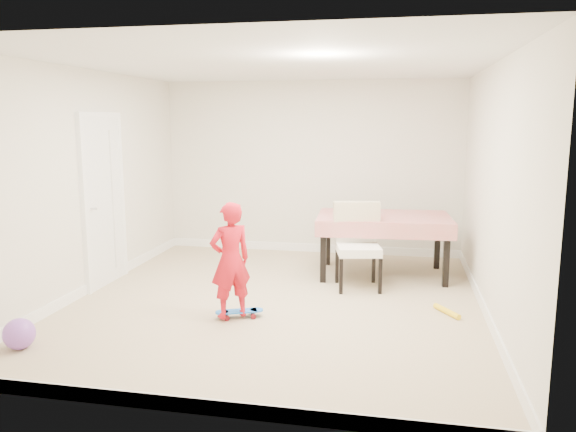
% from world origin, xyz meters
% --- Properties ---
extents(ground, '(5.00, 5.00, 0.00)m').
position_xyz_m(ground, '(0.00, 0.00, 0.00)').
color(ground, tan).
rests_on(ground, ground).
extents(ceiling, '(4.50, 5.00, 0.04)m').
position_xyz_m(ceiling, '(0.00, 0.00, 2.58)').
color(ceiling, silver).
rests_on(ceiling, wall_back).
extents(wall_back, '(4.50, 0.04, 2.60)m').
position_xyz_m(wall_back, '(0.00, 2.48, 1.30)').
color(wall_back, silver).
rests_on(wall_back, ground).
extents(wall_front, '(4.50, 0.04, 2.60)m').
position_xyz_m(wall_front, '(0.00, -2.48, 1.30)').
color(wall_front, silver).
rests_on(wall_front, ground).
extents(wall_left, '(0.04, 5.00, 2.60)m').
position_xyz_m(wall_left, '(-2.23, 0.00, 1.30)').
color(wall_left, silver).
rests_on(wall_left, ground).
extents(wall_right, '(0.04, 5.00, 2.60)m').
position_xyz_m(wall_right, '(2.23, 0.00, 1.30)').
color(wall_right, silver).
rests_on(wall_right, ground).
extents(door, '(0.11, 0.94, 2.11)m').
position_xyz_m(door, '(-2.22, 0.30, 1.02)').
color(door, white).
rests_on(door, ground).
extents(baseboard_back, '(4.50, 0.02, 0.12)m').
position_xyz_m(baseboard_back, '(0.00, 2.49, 0.06)').
color(baseboard_back, white).
rests_on(baseboard_back, ground).
extents(baseboard_front, '(4.50, 0.02, 0.12)m').
position_xyz_m(baseboard_front, '(0.00, -2.49, 0.06)').
color(baseboard_front, white).
rests_on(baseboard_front, ground).
extents(baseboard_left, '(0.02, 5.00, 0.12)m').
position_xyz_m(baseboard_left, '(-2.24, 0.00, 0.06)').
color(baseboard_left, white).
rests_on(baseboard_left, ground).
extents(baseboard_right, '(0.02, 5.00, 0.12)m').
position_xyz_m(baseboard_right, '(2.24, 0.00, 0.06)').
color(baseboard_right, white).
rests_on(baseboard_right, ground).
extents(dining_table, '(1.75, 1.16, 0.80)m').
position_xyz_m(dining_table, '(1.14, 1.36, 0.40)').
color(dining_table, red).
rests_on(dining_table, ground).
extents(dining_chair, '(0.68, 0.75, 1.03)m').
position_xyz_m(dining_chair, '(0.86, 0.71, 0.52)').
color(dining_chair, silver).
rests_on(dining_chair, ground).
extents(skateboard, '(0.53, 0.36, 0.07)m').
position_xyz_m(skateboard, '(-0.26, -0.57, 0.04)').
color(skateboard, blue).
rests_on(skateboard, ground).
extents(child, '(0.51, 0.49, 1.18)m').
position_xyz_m(child, '(-0.32, -0.65, 0.59)').
color(child, red).
rests_on(child, ground).
extents(balloon, '(0.28, 0.28, 0.28)m').
position_xyz_m(balloon, '(-1.96, -1.73, 0.14)').
color(balloon, '#9053C7').
rests_on(balloon, ground).
extents(foam_toy, '(0.27, 0.37, 0.06)m').
position_xyz_m(foam_toy, '(1.86, -0.04, 0.03)').
color(foam_toy, yellow).
rests_on(foam_toy, ground).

